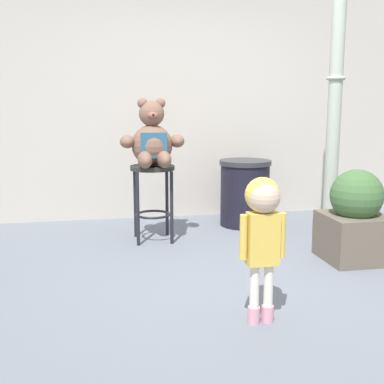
{
  "coord_description": "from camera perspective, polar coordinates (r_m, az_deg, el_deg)",
  "views": [
    {
      "loc": [
        -1.01,
        -3.35,
        1.3
      ],
      "look_at": [
        -0.3,
        0.34,
        0.63
      ],
      "focal_mm": 45.01,
      "sensor_mm": 36.0,
      "label": 1
    }
  ],
  "objects": [
    {
      "name": "ground_plane",
      "position": [
        3.73,
        5.64,
        -10.26
      ],
      "size": [
        24.0,
        24.0,
        0.0
      ],
      "primitive_type": "plane",
      "color": "slate"
    },
    {
      "name": "building_wall",
      "position": [
        5.81,
        -0.86,
        15.99
      ],
      "size": [
        6.1,
        0.3,
        3.78
      ],
      "primitive_type": "cube",
      "color": "#BEB4A9",
      "rests_on": "ground_plane"
    },
    {
      "name": "lamppost",
      "position": [
        4.94,
        16.39,
        6.93
      ],
      "size": [
        0.32,
        0.32,
        2.69
      ],
      "color": "#A8AE98",
      "rests_on": "ground_plane"
    },
    {
      "name": "teddy_bear",
      "position": [
        4.57,
        -4.72,
        5.98
      ],
      "size": [
        0.61,
        0.55,
        0.64
      ],
      "color": "brown",
      "rests_on": "bar_stool_with_teddy"
    },
    {
      "name": "trash_bin",
      "position": [
        5.3,
        6.27,
        -0.07
      ],
      "size": [
        0.56,
        0.56,
        0.72
      ],
      "color": "black",
      "rests_on": "ground_plane"
    },
    {
      "name": "planter_with_shrub",
      "position": [
        4.29,
        18.77,
        -3.03
      ],
      "size": [
        0.52,
        0.52,
        0.78
      ],
      "color": "brown",
      "rests_on": "ground_plane"
    },
    {
      "name": "child_walking",
      "position": [
        2.86,
        8.38,
        -3.14
      ],
      "size": [
        0.28,
        0.22,
        0.89
      ],
      "rotation": [
        0.0,
        0.0,
        -1.91
      ],
      "color": "pink",
      "rests_on": "ground_plane"
    },
    {
      "name": "bar_stool_with_teddy",
      "position": [
        4.65,
        -4.68,
        0.67
      ],
      "size": [
        0.43,
        0.43,
        0.74
      ],
      "color": "#282925",
      "rests_on": "ground_plane"
    }
  ]
}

